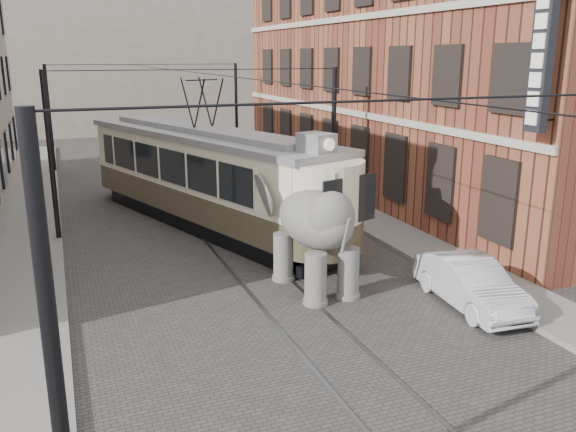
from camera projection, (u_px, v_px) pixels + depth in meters
name	position (u px, v px, depth m)	size (l,w,h in m)	color
ground	(261.00, 277.00, 18.03)	(120.00, 120.00, 0.00)	#413F3C
tram_rails	(261.00, 276.00, 18.03)	(1.54, 80.00, 0.02)	slate
sidewalk_right	(430.00, 252.00, 20.11)	(2.00, 60.00, 0.15)	slate
sidewalk_left	(27.00, 306.00, 15.75)	(2.00, 60.00, 0.15)	slate
brick_building	(418.00, 65.00, 28.42)	(8.00, 26.00, 12.00)	brown
distant_block	(113.00, 49.00, 52.24)	(28.00, 10.00, 14.00)	gray
catenary	(210.00, 154.00, 21.69)	(11.00, 30.20, 6.00)	black
tram	(204.00, 154.00, 22.81)	(2.93, 14.18, 5.63)	beige
elephant	(315.00, 235.00, 16.76)	(2.85, 5.17, 3.16)	slate
parked_car	(471.00, 283.00, 15.79)	(1.37, 3.90, 1.29)	#B3B4B8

